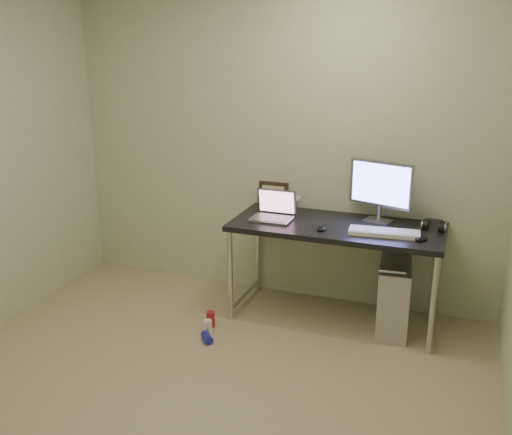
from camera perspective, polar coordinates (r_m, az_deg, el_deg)
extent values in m
plane|color=tan|center=(3.50, -7.55, -18.28)|extent=(3.50, 3.50, 0.00)
cube|color=beige|center=(4.54, 2.22, 7.32)|extent=(3.50, 0.02, 2.50)
cube|color=black|center=(4.20, 8.08, -0.95)|extent=(1.53, 0.67, 0.04)
cylinder|color=silver|center=(4.28, -2.60, -5.83)|extent=(0.04, 0.04, 0.71)
cylinder|color=silver|center=(4.79, 0.16, -3.25)|extent=(0.04, 0.04, 0.71)
cylinder|color=silver|center=(3.98, 17.24, -8.43)|extent=(0.04, 0.04, 0.71)
cylinder|color=silver|center=(4.53, 17.76, -5.34)|extent=(0.04, 0.04, 0.71)
cylinder|color=silver|center=(4.64, -1.12, -7.63)|extent=(0.04, 0.59, 0.04)
cylinder|color=silver|center=(4.37, 17.19, -10.09)|extent=(0.04, 0.59, 0.04)
cube|color=silver|center=(4.28, 13.58, -7.75)|extent=(0.27, 0.51, 0.51)
cylinder|color=#A09FA7|center=(3.98, 13.48, -5.31)|extent=(0.18, 0.04, 0.02)
cylinder|color=#A09FA7|center=(4.36, 14.18, -3.35)|extent=(0.18, 0.04, 0.02)
cylinder|color=black|center=(4.52, 13.61, -4.40)|extent=(0.01, 0.16, 0.69)
cylinder|color=black|center=(4.50, 14.69, -4.85)|extent=(0.02, 0.11, 0.71)
cylinder|color=#AB1D2A|center=(4.30, -4.56, -10.10)|extent=(0.07, 0.07, 0.12)
cylinder|color=white|center=(4.20, -4.83, -10.88)|extent=(0.08, 0.08, 0.11)
cylinder|color=#2022A4|center=(4.11, -4.93, -11.89)|extent=(0.12, 0.12, 0.06)
cube|color=#A09FA7|center=(4.25, 1.56, -0.16)|extent=(0.30, 0.22, 0.02)
cube|color=slate|center=(4.25, 1.56, -0.04)|extent=(0.27, 0.18, 0.00)
cube|color=gray|center=(4.33, 2.09, 1.60)|extent=(0.30, 0.04, 0.19)
cube|color=#825369|center=(4.33, 2.06, 1.58)|extent=(0.27, 0.03, 0.17)
cube|color=#A09FA7|center=(4.31, 12.11, -0.32)|extent=(0.23, 0.19, 0.01)
cylinder|color=#A09FA7|center=(4.31, 12.20, 0.50)|extent=(0.03, 0.03, 0.11)
cube|color=#A09FA7|center=(4.25, 12.36, 3.32)|extent=(0.47, 0.17, 0.34)
cube|color=#676CF3|center=(4.23, 12.32, 3.26)|extent=(0.42, 0.13, 0.29)
cube|color=white|center=(4.03, 12.69, -1.47)|extent=(0.49, 0.20, 0.03)
ellipsoid|color=black|center=(3.98, 16.20, -1.93)|extent=(0.10, 0.13, 0.04)
ellipsoid|color=black|center=(4.05, 6.57, -1.01)|extent=(0.07, 0.11, 0.03)
cylinder|color=black|center=(4.22, 16.60, -0.79)|extent=(0.05, 0.10, 0.09)
cylinder|color=black|center=(4.21, 18.11, -0.94)|extent=(0.05, 0.10, 0.09)
cube|color=black|center=(4.20, 17.41, -0.21)|extent=(0.12, 0.03, 0.01)
cube|color=black|center=(4.61, 1.72, 2.37)|extent=(0.25, 0.07, 0.20)
cylinder|color=silver|center=(4.52, 4.14, 1.31)|extent=(0.01, 0.01, 0.08)
cylinder|color=white|center=(4.51, 4.16, 1.94)|extent=(0.04, 0.03, 0.04)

